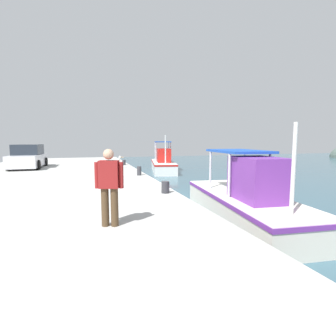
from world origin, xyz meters
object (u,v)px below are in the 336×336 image
at_px(fishing_boat_second, 246,200).
at_px(pelican, 116,162).
at_px(fisherman_standing, 109,184).
at_px(mooring_bollard_nearest, 124,163).
at_px(mooring_bollard_third, 165,187).
at_px(parked_car, 28,157).
at_px(fishing_boat_nearest, 163,164).
at_px(mooring_bollard_second, 139,171).

height_order(fishing_boat_second, pelican, fishing_boat_second).
relative_size(fisherman_standing, mooring_bollard_nearest, 4.28).
bearing_deg(mooring_bollard_third, fishing_boat_second, 60.04).
bearing_deg(parked_car, fishing_boat_nearest, 97.44).
height_order(pelican, mooring_bollard_nearest, pelican).
height_order(fishing_boat_nearest, mooring_bollard_second, fishing_boat_nearest).
xyz_separation_m(parked_car, mooring_bollard_third, (10.57, 6.37, -0.51)).
height_order(parked_car, mooring_bollard_nearest, parked_car).
height_order(fishing_boat_second, mooring_bollard_nearest, fishing_boat_second).
bearing_deg(mooring_bollard_nearest, fisherman_standing, -8.96).
relative_size(parked_car, mooring_bollard_third, 10.13).
height_order(fishing_boat_second, parked_car, fishing_boat_second).
distance_m(fishing_boat_second, fisherman_standing, 4.83).
bearing_deg(mooring_bollard_second, fishing_boat_second, 21.25).
relative_size(mooring_bollard_nearest, mooring_bollard_third, 0.94).
xyz_separation_m(fisherman_standing, mooring_bollard_second, (-7.57, 2.12, -0.67)).
distance_m(pelican, mooring_bollard_third, 8.45).
relative_size(fishing_boat_second, mooring_bollard_third, 15.48).
height_order(fisherman_standing, parked_car, fisherman_standing).
xyz_separation_m(fishing_boat_second, mooring_bollard_third, (-1.35, -2.35, 0.32)).
bearing_deg(fisherman_standing, parked_car, -162.46).
relative_size(pelican, mooring_bollard_nearest, 2.52).
xyz_separation_m(fishing_boat_nearest, pelican, (3.44, -4.27, 0.53)).
relative_size(fishing_boat_nearest, parked_car, 1.47).
distance_m(fisherman_standing, parked_car, 14.10).
bearing_deg(fisherman_standing, mooring_bollard_third, 143.64).
height_order(parked_car, mooring_bollard_second, parked_car).
xyz_separation_m(fishing_boat_nearest, parked_car, (1.28, -9.82, 0.84)).
bearing_deg(mooring_bollard_third, mooring_bollard_second, 180.00).
relative_size(pelican, fisherman_standing, 0.59).
distance_m(fishing_boat_nearest, pelican, 5.51).
height_order(fishing_boat_nearest, pelican, fishing_boat_nearest).
distance_m(fisherman_standing, mooring_bollard_nearest, 13.62).
distance_m(mooring_bollard_second, mooring_bollard_third, 4.69).
height_order(mooring_bollard_nearest, mooring_bollard_third, mooring_bollard_third).
distance_m(fisherman_standing, mooring_bollard_third, 3.64).
height_order(mooring_bollard_nearest, mooring_bollard_second, mooring_bollard_second).
distance_m(fishing_boat_second, mooring_bollard_third, 2.73).
bearing_deg(parked_car, fishing_boat_second, 36.17).
distance_m(pelican, parked_car, 5.97).
xyz_separation_m(mooring_bollard_nearest, mooring_bollard_third, (10.56, -0.00, 0.01)).
bearing_deg(parked_car, mooring_bollard_nearest, 89.90).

